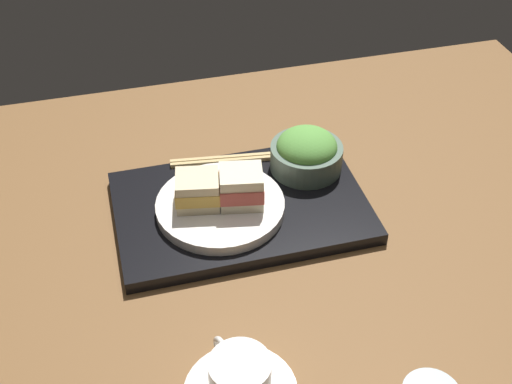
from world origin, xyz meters
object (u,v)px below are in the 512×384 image
Objects in this scene: sandwich_near at (241,187)px; salad_bowl at (307,152)px; sandwich_far at (198,190)px; coffee_cup at (240,380)px; sandwich_plate at (220,206)px; chopsticks_pair at (227,159)px.

salad_bowl is (-13.31, -7.79, -1.45)cm from sandwich_near.
sandwich_far is 32.74cm from coffee_cup.
sandwich_near reaches higher than sandwich_plate.
sandwich_near is at bearing -104.24° from coffee_cup.
sandwich_near is (-3.34, 0.67, 3.85)cm from sandwich_plate.
coffee_cup is (4.57, 31.81, -0.39)cm from sandwich_plate.
sandwich_far reaches higher than sandwich_plate.
salad_bowl reaches higher than sandwich_far.
salad_bowl is at bearing -149.67° from sandwich_near.
sandwich_plate is 18.27cm from salad_bowl.
sandwich_far reaches higher than coffee_cup.
coffee_cup reaches higher than chopsticks_pair.
coffee_cup is (1.23, 32.48, -3.89)cm from sandwich_far.
chopsticks_pair is at bearing -22.39° from salad_bowl.
coffee_cup is at bearing 61.41° from salad_bowl.
sandwich_plate is 1.67× the size of salad_bowl.
chopsticks_pair is at bearing -100.89° from coffee_cup.
chopsticks_pair is (12.72, -5.24, -2.92)cm from salad_bowl.
coffee_cup is (7.90, 31.14, -4.25)cm from sandwich_near.
sandwich_far is 14.34cm from chopsticks_pair.
sandwich_far is 21.03cm from salad_bowl.
sandwich_near reaches higher than salad_bowl.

